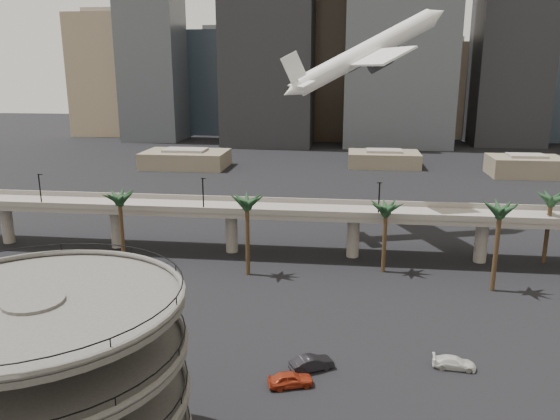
# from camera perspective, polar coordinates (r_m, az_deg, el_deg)

# --- Properties ---
(parking_ramp) EXTENTS (22.20, 22.20, 17.35)m
(parking_ramp) POSITION_cam_1_polar(r_m,az_deg,el_deg) (47.11, -23.53, -15.78)
(parking_ramp) COLOR #494744
(parking_ramp) RESTS_ON ground
(overpass) EXTENTS (130.00, 9.30, 14.70)m
(overpass) POSITION_cam_1_polar(r_m,az_deg,el_deg) (97.33, 1.22, -0.52)
(overpass) COLOR gray
(overpass) RESTS_ON ground
(palm_trees) EXTENTS (76.40, 18.40, 14.00)m
(palm_trees) POSITION_cam_1_polar(r_m,az_deg,el_deg) (88.32, 8.21, 0.41)
(palm_trees) COLOR #422D1C
(palm_trees) RESTS_ON ground
(low_buildings) EXTENTS (135.00, 27.50, 6.80)m
(low_buildings) POSITION_cam_1_polar(r_m,az_deg,el_deg) (183.24, 6.19, 5.13)
(low_buildings) COLOR #665B4B
(low_buildings) RESTS_ON ground
(skyline) EXTENTS (269.00, 86.00, 129.83)m
(skyline) POSITION_cam_1_polar(r_m,az_deg,el_deg) (256.05, 8.74, 17.74)
(skyline) COLOR gray
(skyline) RESTS_ON ground
(airborne_jet) EXTENTS (32.83, 31.43, 19.00)m
(airborne_jet) POSITION_cam_1_polar(r_m,az_deg,el_deg) (109.64, 8.88, 15.88)
(airborne_jet) COLOR silver
(airborne_jet) RESTS_ON ground
(car_a) EXTENTS (5.18, 3.30, 1.64)m
(car_a) POSITION_cam_1_polar(r_m,az_deg,el_deg) (60.41, 1.10, -17.27)
(car_a) COLOR #9D2E16
(car_a) RESTS_ON ground
(car_b) EXTENTS (5.25, 3.96, 1.66)m
(car_b) POSITION_cam_1_polar(r_m,az_deg,el_deg) (63.30, 3.33, -15.67)
(car_b) COLOR black
(car_b) RESTS_ON ground
(car_c) EXTENTS (4.88, 2.32, 1.38)m
(car_c) POSITION_cam_1_polar(r_m,az_deg,el_deg) (66.51, 17.74, -14.95)
(car_c) COLOR silver
(car_c) RESTS_ON ground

